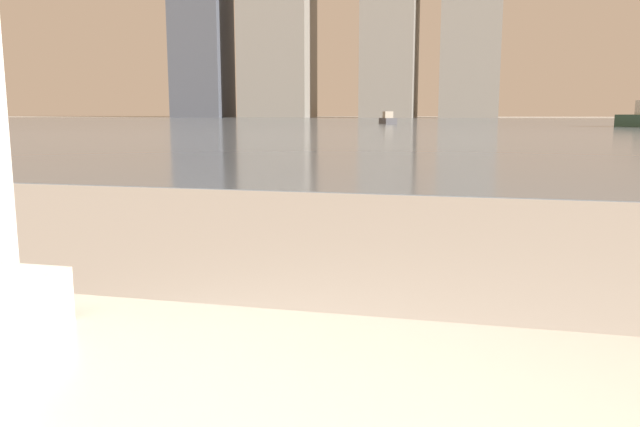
# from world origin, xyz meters

# --- Properties ---
(harbor_water) EXTENTS (180.00, 110.00, 0.01)m
(harbor_water) POSITION_xyz_m (0.00, 62.00, 0.01)
(harbor_water) COLOR slate
(harbor_water) RESTS_ON ground_plane
(harbor_boat_1) EXTENTS (1.87, 2.94, 1.04)m
(harbor_boat_1) POSITION_xyz_m (-6.29, 53.64, 0.38)
(harbor_boat_1) COLOR #4C4C51
(harbor_boat_1) RESTS_ON harbor_water
(skyline_tower_1) EXTENTS (13.36, 9.98, 34.35)m
(skyline_tower_1) POSITION_xyz_m (-36.15, 118.00, 17.17)
(skyline_tower_1) COLOR gray
(skyline_tower_1) RESTS_ON ground_plane
(skyline_tower_2) EXTENTS (9.58, 12.26, 41.39)m
(skyline_tower_2) POSITION_xyz_m (-14.38, 118.00, 20.69)
(skyline_tower_2) COLOR gray
(skyline_tower_2) RESTS_ON ground_plane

